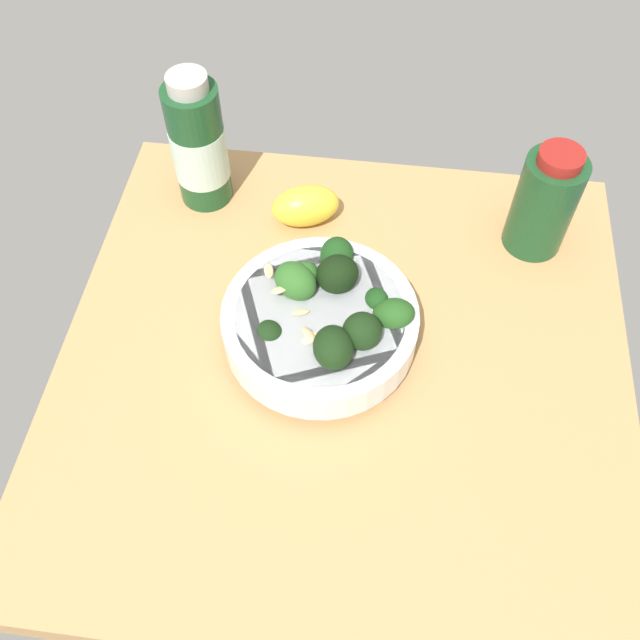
# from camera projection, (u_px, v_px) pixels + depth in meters

# --- Properties ---
(ground_plane) EXTENTS (0.60, 0.60, 0.04)m
(ground_plane) POSITION_uv_depth(u_px,v_px,m) (343.00, 367.00, 0.75)
(ground_plane) COLOR tan
(bowl_of_broccoli) EXTENTS (0.20, 0.20, 0.10)m
(bowl_of_broccoli) POSITION_uv_depth(u_px,v_px,m) (322.00, 319.00, 0.72)
(bowl_of_broccoli) COLOR white
(bowl_of_broccoli) RESTS_ON ground_plane
(lemon_wedge) EXTENTS (0.09, 0.07, 0.05)m
(lemon_wedge) POSITION_uv_depth(u_px,v_px,m) (306.00, 206.00, 0.83)
(lemon_wedge) COLOR yellow
(lemon_wedge) RESTS_ON ground_plane
(bottle_tall) EXTENTS (0.07, 0.07, 0.14)m
(bottle_tall) POSITION_uv_depth(u_px,v_px,m) (545.00, 202.00, 0.78)
(bottle_tall) COLOR #194723
(bottle_tall) RESTS_ON ground_plane
(bottle_short) EXTENTS (0.06, 0.06, 0.17)m
(bottle_short) POSITION_uv_depth(u_px,v_px,m) (199.00, 146.00, 0.81)
(bottle_short) COLOR #194723
(bottle_short) RESTS_ON ground_plane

